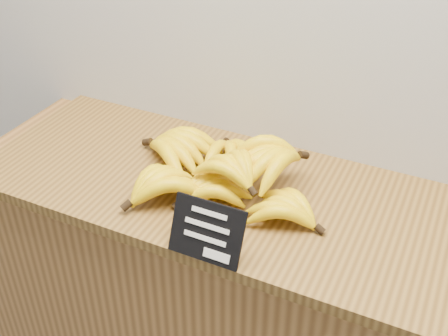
% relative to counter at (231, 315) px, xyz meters
% --- Properties ---
extents(counter, '(1.51, 0.50, 0.90)m').
position_rel_counter_xyz_m(counter, '(0.00, 0.00, 0.00)').
color(counter, olive).
rests_on(counter, ground).
extents(counter_top, '(1.34, 0.54, 0.03)m').
position_rel_counter_xyz_m(counter_top, '(0.00, 0.00, 0.47)').
color(counter_top, brown).
rests_on(counter_top, counter).
extents(chalkboard_sign, '(0.16, 0.06, 0.12)m').
position_rel_counter_xyz_m(chalkboard_sign, '(0.05, -0.24, 0.54)').
color(chalkboard_sign, black).
rests_on(chalkboard_sign, counter_top).
extents(banana_pile, '(0.55, 0.40, 0.12)m').
position_rel_counter_xyz_m(banana_pile, '(-0.03, -0.01, 0.53)').
color(banana_pile, yellow).
rests_on(banana_pile, counter_top).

